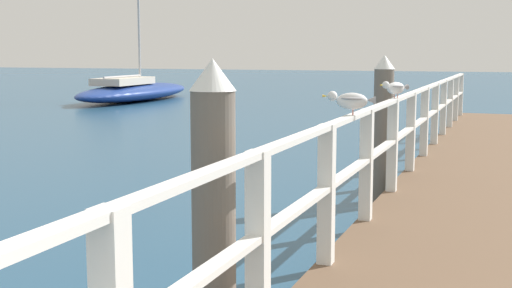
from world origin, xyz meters
name	(u,v)px	position (x,y,z in m)	size (l,w,h in m)	color
pier_deck	(487,191)	(0.00, 10.14, 0.23)	(2.30, 20.28, 0.46)	brown
pier_railing	(411,123)	(-1.07, 10.14, 1.15)	(0.12, 18.80, 1.13)	silver
dock_piling_near	(214,224)	(-1.45, 4.13, 1.06)	(0.29, 0.29, 2.11)	#6B6056
dock_piling_far	(383,128)	(-1.45, 10.04, 1.06)	(0.29, 0.29, 2.11)	#6B6056
seagull_foreground	(351,100)	(-1.08, 6.32, 1.72)	(0.47, 0.23, 0.21)	white
seagull_background	(395,87)	(-1.08, 8.70, 1.72)	(0.30, 0.43, 0.21)	white
boat_1	(135,91)	(-15.55, 26.94, 0.45)	(2.95, 9.09, 9.71)	navy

